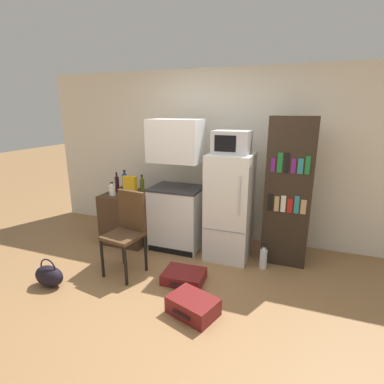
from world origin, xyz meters
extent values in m
plane|color=olive|center=(0.00, 0.00, 0.00)|extent=(24.00, 24.00, 0.00)
cube|color=silver|center=(0.20, 2.00, 1.26)|extent=(6.40, 0.10, 2.52)
cube|color=#422D1E|center=(-1.28, 1.28, 0.37)|extent=(0.65, 0.65, 0.74)
cube|color=white|center=(-0.50, 1.33, 0.43)|extent=(0.70, 0.55, 0.86)
cube|color=#333338|center=(-0.50, 1.33, 0.88)|extent=(0.71, 0.56, 0.03)
cube|color=white|center=(-0.50, 1.33, 1.54)|extent=(0.70, 0.46, 0.57)
cube|color=black|center=(-0.50, 1.05, 0.04)|extent=(0.67, 0.01, 0.08)
cube|color=silver|center=(0.26, 1.31, 0.70)|extent=(0.56, 0.59, 1.41)
cube|color=gray|center=(0.26, 1.01, 0.48)|extent=(0.54, 0.01, 0.01)
cylinder|color=silver|center=(0.45, 1.00, 0.96)|extent=(0.02, 0.02, 0.49)
cube|color=#B7B7BC|center=(0.26, 1.31, 1.55)|extent=(0.45, 0.35, 0.29)
cube|color=black|center=(0.22, 1.13, 1.55)|extent=(0.26, 0.01, 0.19)
cube|color=#2D2319|center=(0.98, 1.43, 0.94)|extent=(0.55, 0.34, 1.88)
cube|color=black|center=(0.79, 1.25, 0.84)|extent=(0.06, 0.01, 0.21)
cube|color=tan|center=(0.86, 1.25, 0.83)|extent=(0.05, 0.01, 0.19)
cube|color=silver|center=(0.94, 1.25, 0.83)|extent=(0.06, 0.01, 0.21)
cube|color=red|center=(1.02, 1.25, 0.82)|extent=(0.06, 0.01, 0.18)
cube|color=teal|center=(1.10, 1.25, 0.84)|extent=(0.06, 0.01, 0.22)
cube|color=tan|center=(1.17, 1.25, 0.82)|extent=(0.06, 0.01, 0.18)
cube|color=#661E75|center=(0.79, 1.25, 1.30)|extent=(0.05, 0.01, 0.17)
cube|color=#1E7033|center=(0.86, 1.25, 1.34)|extent=(0.06, 0.01, 0.24)
cube|color=black|center=(0.94, 1.25, 1.34)|extent=(0.05, 0.01, 0.24)
cube|color=#661E75|center=(1.02, 1.25, 1.31)|extent=(0.05, 0.01, 0.18)
cube|color=teal|center=(1.10, 1.25, 1.31)|extent=(0.06, 0.01, 0.18)
cube|color=#1E7033|center=(1.17, 1.25, 1.32)|extent=(0.05, 0.01, 0.21)
cylinder|color=black|center=(-1.45, 1.28, 0.86)|extent=(0.06, 0.06, 0.23)
cylinder|color=black|center=(-1.45, 1.28, 1.00)|extent=(0.03, 0.03, 0.04)
cylinder|color=black|center=(-1.45, 1.28, 1.03)|extent=(0.03, 0.03, 0.02)
cylinder|color=#566619|center=(-1.02, 1.27, 0.86)|extent=(0.06, 0.06, 0.23)
cylinder|color=#566619|center=(-1.02, 1.27, 1.00)|extent=(0.03, 0.03, 0.04)
cylinder|color=black|center=(-1.02, 1.27, 1.03)|extent=(0.03, 0.03, 0.02)
cylinder|color=white|center=(-1.42, 1.10, 0.82)|extent=(0.09, 0.09, 0.15)
cylinder|color=white|center=(-1.42, 1.10, 0.91)|extent=(0.04, 0.04, 0.03)
cylinder|color=black|center=(-1.42, 1.10, 0.93)|extent=(0.05, 0.05, 0.02)
cylinder|color=#1E47A3|center=(-1.47, 1.51, 0.86)|extent=(0.08, 0.08, 0.23)
cylinder|color=#1E47A3|center=(-1.47, 1.51, 0.99)|extent=(0.04, 0.04, 0.04)
cylinder|color=black|center=(-1.47, 1.51, 1.02)|extent=(0.04, 0.04, 0.02)
cylinder|color=silver|center=(-1.27, 1.39, 0.77)|extent=(0.16, 0.16, 0.04)
cube|color=gold|center=(-1.13, 1.13, 0.89)|extent=(0.19, 0.07, 0.30)
cylinder|color=black|center=(-1.01, 0.24, 0.24)|extent=(0.04, 0.04, 0.48)
cylinder|color=black|center=(-0.65, 0.19, 0.24)|extent=(0.04, 0.04, 0.48)
cylinder|color=black|center=(-0.95, 0.60, 0.24)|extent=(0.04, 0.04, 0.48)
cylinder|color=black|center=(-0.59, 0.55, 0.24)|extent=(0.04, 0.04, 0.48)
cube|color=#4C331E|center=(-0.80, 0.39, 0.50)|extent=(0.46, 0.46, 0.04)
cube|color=#4C331E|center=(-0.77, 0.57, 0.76)|extent=(0.38, 0.11, 0.49)
cube|color=maroon|center=(-0.06, 0.48, 0.06)|extent=(0.49, 0.38, 0.12)
cylinder|color=black|center=(-0.05, 0.28, 0.06)|extent=(0.21, 0.03, 0.02)
cube|color=maroon|center=(0.24, -0.02, 0.09)|extent=(0.54, 0.46, 0.18)
cylinder|color=black|center=(0.18, -0.19, 0.09)|extent=(0.20, 0.09, 0.02)
ellipsoid|color=black|center=(-1.46, -0.13, 0.12)|extent=(0.36, 0.20, 0.24)
torus|color=black|center=(-1.46, -0.13, 0.23)|extent=(0.21, 0.02, 0.21)
cylinder|color=silver|center=(0.76, 1.12, 0.12)|extent=(0.09, 0.09, 0.25)
cylinder|color=silver|center=(0.76, 1.12, 0.27)|extent=(0.04, 0.04, 0.04)
cylinder|color=black|center=(0.76, 1.12, 0.31)|extent=(0.05, 0.05, 0.03)
camera|label=1|loc=(1.11, -2.39, 1.95)|focal=28.00mm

